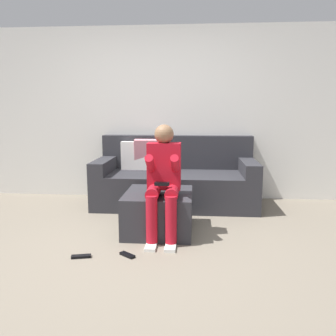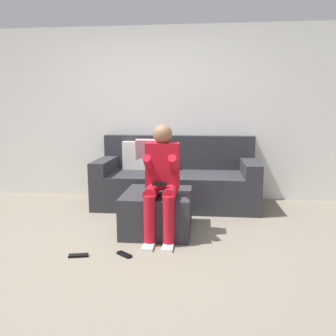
% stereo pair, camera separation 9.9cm
% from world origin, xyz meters
% --- Properties ---
extents(ground_plane, '(8.00, 8.00, 0.00)m').
position_xyz_m(ground_plane, '(0.00, 0.00, 0.00)').
color(ground_plane, slate).
extents(wall_back, '(6.15, 0.10, 2.43)m').
position_xyz_m(wall_back, '(0.00, 2.17, 1.22)').
color(wall_back, silver).
rests_on(wall_back, ground_plane).
extents(couch_sectional, '(2.12, 0.91, 0.92)m').
position_xyz_m(couch_sectional, '(0.28, 1.72, 0.32)').
color(couch_sectional, '#2D2D33').
rests_on(couch_sectional, ground_plane).
extents(ottoman, '(0.70, 0.75, 0.42)m').
position_xyz_m(ottoman, '(0.18, 0.65, 0.21)').
color(ottoman, '#2D2D33').
rests_on(ottoman, ground_plane).
extents(person_seated, '(0.33, 0.57, 1.14)m').
position_xyz_m(person_seated, '(0.24, 0.46, 0.62)').
color(person_seated, red).
rests_on(person_seated, ground_plane).
extents(remote_near_ottoman, '(0.16, 0.14, 0.02)m').
position_xyz_m(remote_near_ottoman, '(-0.03, -0.01, 0.01)').
color(remote_near_ottoman, black).
rests_on(remote_near_ottoman, ground_plane).
extents(remote_by_storage_bin, '(0.18, 0.09, 0.02)m').
position_xyz_m(remote_by_storage_bin, '(-0.43, -0.08, 0.01)').
color(remote_by_storage_bin, black).
rests_on(remote_by_storage_bin, ground_plane).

